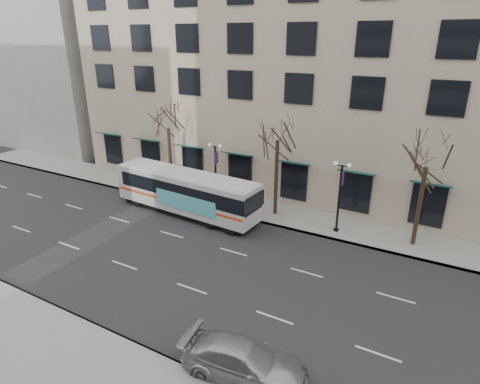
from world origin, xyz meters
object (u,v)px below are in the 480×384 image
Objects in this scene: tree_far_mid at (278,127)px; silver_car at (245,361)px; tree_far_right at (429,152)px; lamp_post_right at (340,194)px; tree_far_left at (167,117)px; lamp_post_left at (216,171)px; city_bus at (187,192)px.

tree_far_mid reaches higher than silver_car.
tree_far_right reaches higher than lamp_post_right.
tree_far_mid is 1.64× the size of lamp_post_right.
tree_far_right is 16.67m from silver_car.
tree_far_mid is (10.00, 0.00, 0.21)m from tree_far_left.
lamp_post_right is (10.00, 0.00, 0.00)m from lamp_post_left.
tree_far_right is 1.55× the size of lamp_post_left.
tree_far_right is at bearing -24.36° from silver_car.
lamp_post_right is (5.01, -0.60, -3.96)m from tree_far_mid.
silver_car is at bearing -42.12° from city_bus.
tree_far_right is 17.04m from city_bus.
lamp_post_left is (5.01, -0.60, -3.75)m from tree_far_left.
tree_far_mid is at bearing 30.12° from city_bus.
lamp_post_right is at bearing -6.83° from tree_far_mid.
lamp_post_right is at bearing -173.15° from tree_far_right.
tree_far_left is 15.48m from lamp_post_right.
tree_far_right is 1.54× the size of silver_car.
tree_far_left is at bearing -180.00° from tree_far_mid.
city_bus is at bearing -169.42° from tree_far_right.
tree_far_mid is 8.51m from city_bus.
tree_far_right is at bearing 2.29° from lamp_post_left.
tree_far_left is 1.59× the size of silver_car.
lamp_post_left is at bearing 28.47° from silver_car.
lamp_post_right reaches higher than silver_car.
tree_far_left is at bearing 177.71° from lamp_post_right.
lamp_post_left is at bearing 68.81° from city_bus.
tree_far_mid is at bearing 0.00° from tree_far_left.
silver_car is at bearing -88.30° from lamp_post_right.
tree_far_mid reaches higher than lamp_post_left.
tree_far_mid is 1.64× the size of lamp_post_left.
tree_far_mid is 1.06× the size of tree_far_right.
silver_car is (15.44, -15.00, -5.94)m from tree_far_left.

